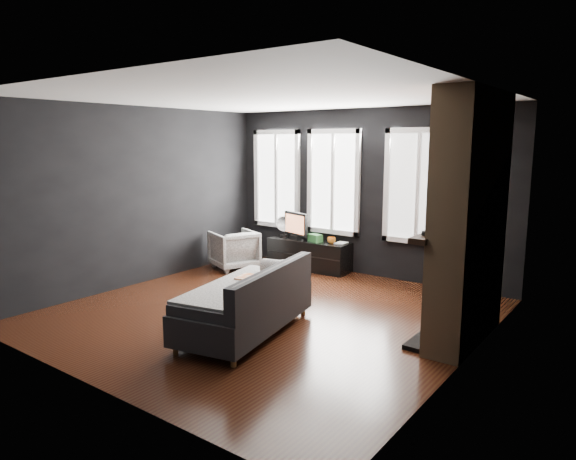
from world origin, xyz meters
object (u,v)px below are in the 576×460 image
Objects in this scene: sofa at (245,298)px; media_console at (309,255)px; monitor at (296,224)px; book at (337,236)px; mug at (332,239)px; armchair at (234,248)px; mantel_vase at (460,214)px.

media_console is at bearing 99.39° from sofa.
book is (0.76, 0.10, -0.15)m from monitor.
sofa is 3.20m from monitor.
mug reaches higher than media_console.
sofa is 2.98m from mug.
armchair is 1.23× the size of monitor.
monitor is 2.75× the size of mantel_vase.
mug is 0.59× the size of book.
armchair is at bearing 173.56° from mantel_vase.
mug is at bearing 138.43° from armchair.
monitor reaches higher than mug.
armchair is (-2.17, 2.18, -0.04)m from sofa.
mantel_vase reaches higher than mug.
book is (-0.59, 2.99, 0.21)m from sofa.
mug is 0.11m from book.
armchair is 1.15m from monitor.
sofa is 3.08m from armchair.
armchair reaches higher than media_console.
media_console is 0.58m from monitor.
mantel_vase reaches higher than monitor.
mantel_vase is (2.42, -1.25, 0.71)m from book.
mug is (0.71, 0.02, -0.20)m from monitor.
armchair is 1.31m from media_console.
armchair is 3.38× the size of mantel_vase.
monitor is 3.43m from mantel_vase.
mantel_vase is at bearing -3.34° from monitor.
monitor reaches higher than book.
armchair is at bearing -123.01° from monitor.
sofa reaches higher than media_console.
sofa is at bearing -71.49° from media_console.
media_console is 0.63m from book.
armchair is at bearing -147.54° from media_console.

